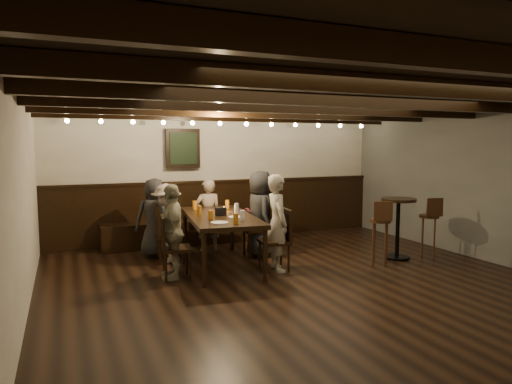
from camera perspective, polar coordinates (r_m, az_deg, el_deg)
name	(u,v)px	position (r m, az deg, el deg)	size (l,w,h in m)	color
room	(231,190)	(7.55, -3.11, 0.25)	(7.00, 7.00, 7.00)	black
dining_table	(220,219)	(6.83, -4.50, -3.41)	(1.18, 2.17, 0.78)	black
chair_left_near	(169,244)	(7.25, -10.80, -6.45)	(0.46, 0.46, 0.91)	black
chair_left_far	(175,259)	(6.38, -10.06, -8.28)	(0.44, 0.44, 0.86)	black
chair_right_near	(258,239)	(7.51, 0.26, -5.85)	(0.48, 0.48, 0.93)	black
chair_right_far	(275,252)	(6.67, 2.42, -7.47)	(0.46, 0.46, 0.90)	black
person_bench_left	(155,217)	(7.61, -12.51, -3.10)	(0.63, 0.41, 1.29)	#28292B
person_bench_centre	(208,215)	(7.86, -6.01, -2.88)	(0.45, 0.30, 1.24)	gray
person_bench_right	(261,213)	(7.92, 0.61, -2.68)	(0.61, 0.48, 1.27)	maroon
person_left_near	(167,223)	(7.18, -11.10, -3.85)	(0.79, 0.45, 1.22)	#A7978D
person_left_far	(172,232)	(6.30, -10.41, -4.89)	(0.76, 0.32, 1.30)	#9F9A7F
person_right_near	(260,214)	(7.44, 0.49, -2.72)	(0.68, 0.44, 1.40)	black
person_right_far	(277,223)	(6.59, 2.69, -3.86)	(0.51, 0.33, 1.40)	#AFA894
pint_a	(195,205)	(7.45, -7.69, -1.62)	(0.07, 0.07, 0.14)	#BF7219
pint_b	(227,204)	(7.49, -3.62, -1.54)	(0.07, 0.07, 0.14)	#BF7219
pint_c	(199,210)	(6.86, -7.14, -2.27)	(0.07, 0.07, 0.14)	#BF7219
pint_d	(237,208)	(7.07, -2.45, -1.98)	(0.07, 0.07, 0.14)	silver
pint_e	(211,215)	(6.33, -5.66, -2.94)	(0.07, 0.07, 0.14)	#BF7219
pint_f	(242,215)	(6.32, -1.75, -2.93)	(0.07, 0.07, 0.14)	silver
pint_g	(236,219)	(6.05, -2.55, -3.34)	(0.07, 0.07, 0.14)	#BF7219
plate_near	(219,223)	(6.11, -4.59, -3.85)	(0.24, 0.24, 0.01)	white
plate_far	(237,217)	(6.57, -2.45, -3.15)	(0.24, 0.24, 0.01)	white
condiment_caddy	(221,211)	(6.76, -4.43, -2.44)	(0.15, 0.10, 0.12)	black
candle	(224,210)	(7.13, -4.04, -2.29)	(0.05, 0.05, 0.05)	beige
high_top_table	(398,219)	(7.62, 17.32, -3.26)	(0.55, 0.55, 0.97)	black
bar_stool_left	(380,241)	(7.19, 15.24, -5.93)	(0.35, 0.36, 0.99)	#391E12
bar_stool_right	(429,235)	(7.88, 20.77, -5.08)	(0.32, 0.34, 0.99)	#391E12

